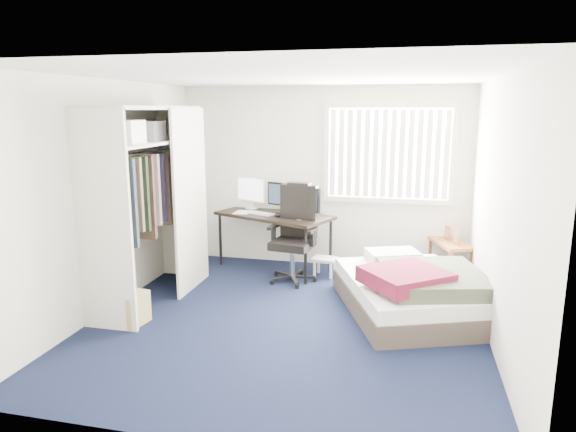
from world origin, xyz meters
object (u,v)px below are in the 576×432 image
(desk, at_px, (275,212))
(bed, at_px, (413,290))
(nightstand, at_px, (450,246))
(office_chair, at_px, (295,243))

(desk, bearing_deg, bed, -33.18)
(desk, xyz_separation_m, nightstand, (2.34, 0.10, -0.37))
(desk, xyz_separation_m, bed, (1.86, -1.22, -0.54))
(desk, bearing_deg, office_chair, -47.98)
(desk, height_order, office_chair, office_chair)
(office_chair, relative_size, nightstand, 1.57)
(office_chair, height_order, bed, office_chair)
(bed, bearing_deg, nightstand, 70.18)
(office_chair, distance_m, nightstand, 2.03)
(desk, bearing_deg, nightstand, 2.37)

